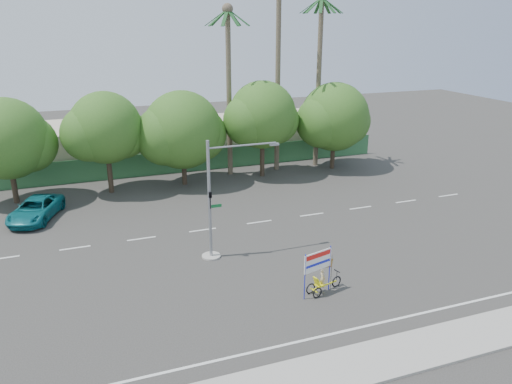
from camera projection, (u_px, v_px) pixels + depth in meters
name	position (u px, v px, depth m)	size (l,w,h in m)	color
ground	(276.00, 281.00, 26.54)	(120.00, 120.00, 0.00)	#33302D
sidewalk_near	(348.00, 368.00, 19.87)	(50.00, 2.40, 0.12)	gray
fence	(187.00, 161.00, 45.29)	(38.00, 0.08, 2.00)	#336B3D
building_left	(68.00, 148.00, 45.72)	(12.00, 8.00, 4.00)	beige
building_right	(253.00, 136.00, 51.61)	(14.00, 8.00, 3.60)	beige
tree_far_left	(6.00, 141.00, 36.40)	(7.14, 6.00, 7.96)	#473828
tree_left	(105.00, 130.00, 38.57)	(6.66, 5.60, 8.07)	#473828
tree_center	(182.00, 132.00, 40.71)	(7.62, 6.40, 7.85)	#473828
tree_right	(262.00, 117.00, 42.72)	(6.90, 5.80, 8.36)	#473828
tree_far_right	(334.00, 119.00, 45.19)	(7.38, 6.20, 7.94)	#473828
palm_tall	(278.00, 53.00, 43.00)	(3.73, 3.79, 17.45)	#70604C
palm_mid	(319.00, 64.00, 44.65)	(3.73, 3.79, 15.45)	#70604C
palm_short	(229.00, 74.00, 42.07)	(3.73, 3.79, 14.45)	#70604C
traffic_signal	(215.00, 210.00, 28.41)	(4.72, 1.10, 7.00)	gray
trike_billboard	(321.00, 275.00, 25.12)	(2.48, 0.96, 2.50)	black
pickup_truck	(36.00, 209.00, 34.57)	(2.44, 5.29, 1.47)	#106A73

